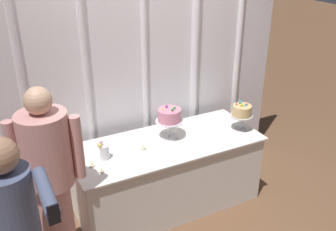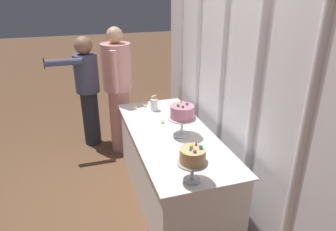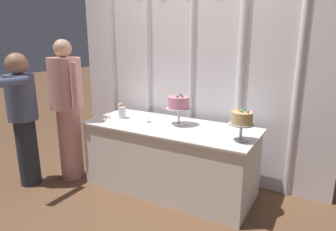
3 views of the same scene
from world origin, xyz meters
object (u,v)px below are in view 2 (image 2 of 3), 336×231
(cake_table, at_px, (172,165))
(flower_vase, at_px, (154,104))
(cake_display_nearleft, at_px, (182,114))
(guest_man_dark_suit, at_px, (118,87))
(tealight_near_right, at_px, (163,122))
(cake_display_nearright, at_px, (193,157))
(tealight_near_left, at_px, (136,108))
(tealight_far_left, at_px, (145,106))
(guest_man_pink_jacket, at_px, (87,87))

(cake_table, height_order, flower_vase, flower_vase)
(cake_display_nearleft, relative_size, flower_vase, 1.87)
(cake_display_nearleft, bearing_deg, cake_table, -130.49)
(guest_man_dark_suit, bearing_deg, tealight_near_right, 19.71)
(cake_table, xyz_separation_m, cake_display_nearright, (0.80, -0.11, 0.57))
(tealight_near_right, bearing_deg, tealight_near_left, -157.83)
(cake_display_nearright, bearing_deg, flower_vase, 176.14)
(cake_display_nearleft, relative_size, tealight_far_left, 7.51)
(cake_display_nearleft, height_order, tealight_near_left, cake_display_nearleft)
(cake_display_nearleft, distance_m, tealight_near_left, 0.87)
(cake_display_nearleft, distance_m, cake_display_nearright, 0.76)
(tealight_near_right, height_order, guest_man_pink_jacket, guest_man_pink_jacket)
(tealight_far_left, xyz_separation_m, tealight_near_right, (0.52, 0.07, 0.00))
(cake_display_nearleft, relative_size, tealight_near_right, 6.79)
(tealight_near_left, bearing_deg, cake_table, 16.02)
(cake_table, relative_size, guest_man_dark_suit, 1.14)
(cake_display_nearright, bearing_deg, cake_table, 172.52)
(cake_table, height_order, cake_display_nearleft, cake_display_nearleft)
(cake_table, distance_m, guest_man_dark_suit, 1.31)
(flower_vase, distance_m, guest_man_pink_jacket, 1.08)
(tealight_near_right, bearing_deg, cake_display_nearright, -4.75)
(cake_display_nearright, distance_m, flower_vase, 1.45)
(tealight_near_right, distance_m, guest_man_dark_suit, 0.97)
(tealight_near_left, bearing_deg, cake_display_nearright, 3.88)
(cake_display_nearright, distance_m, tealight_near_left, 1.55)
(tealight_near_left, xyz_separation_m, tealight_near_right, (0.47, 0.19, 0.00))
(tealight_near_left, relative_size, guest_man_dark_suit, 0.02)
(cake_table, height_order, guest_man_pink_jacket, guest_man_pink_jacket)
(tealight_near_left, bearing_deg, guest_man_pink_jacket, -145.82)
(cake_display_nearleft, distance_m, guest_man_pink_jacket, 1.73)
(cake_display_nearleft, xyz_separation_m, tealight_far_left, (-0.84, -0.16, -0.22))
(cake_table, bearing_deg, tealight_near_left, -163.98)
(flower_vase, relative_size, guest_man_dark_suit, 0.11)
(tealight_far_left, height_order, tealight_near_right, tealight_near_right)
(guest_man_dark_suit, distance_m, guest_man_pink_jacket, 0.48)
(guest_man_dark_suit, bearing_deg, cake_display_nearright, 6.84)
(cake_table, bearing_deg, guest_man_dark_suit, -163.64)
(tealight_near_left, height_order, tealight_near_right, tealight_near_right)
(cake_table, xyz_separation_m, tealight_far_left, (-0.77, -0.08, 0.38))
(tealight_near_left, distance_m, tealight_near_right, 0.51)
(cake_display_nearleft, height_order, cake_display_nearright, cake_display_nearleft)
(cake_display_nearright, height_order, guest_man_dark_suit, guest_man_dark_suit)
(cake_table, xyz_separation_m, tealight_near_left, (-0.73, -0.21, 0.38))
(cake_table, height_order, tealight_far_left, tealight_far_left)
(cake_display_nearleft, distance_m, tealight_near_right, 0.40)
(cake_display_nearright, relative_size, tealight_near_right, 6.11)
(flower_vase, relative_size, tealight_near_right, 3.64)
(guest_man_pink_jacket, bearing_deg, cake_table, 25.82)
(guest_man_dark_suit, bearing_deg, guest_man_pink_jacket, -129.52)
(tealight_near_right, bearing_deg, guest_man_dark_suit, -160.29)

